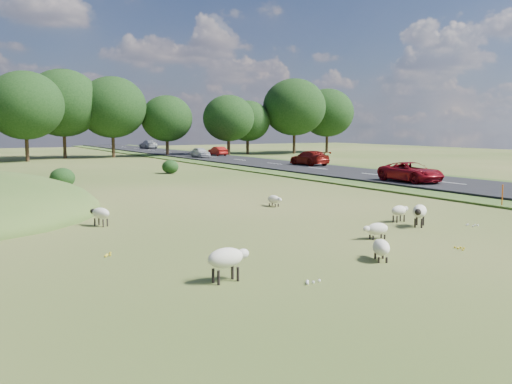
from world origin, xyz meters
TOP-DOWN VIEW (x-y plane):
  - ground at (0.00, 20.00)m, footprint 160.00×160.00m
  - road at (20.00, 30.00)m, footprint 8.00×150.00m
  - treeline at (-1.06, 55.44)m, footprint 96.28×14.66m
  - shrubs at (-4.13, 25.46)m, footprint 21.77×11.68m
  - marker_post at (14.06, -0.87)m, footprint 0.06×0.06m
  - sheep_0 at (6.10, -1.69)m, footprint 1.05×0.56m
  - sheep_1 at (2.62, -4.16)m, footprint 1.09×0.57m
  - sheep_2 at (3.81, 5.25)m, footprint 0.57×1.06m
  - sheep_3 at (0.41, -6.88)m, footprint 0.93×1.20m
  - sheep_4 at (5.99, -3.00)m, footprint 1.27×1.12m
  - sheep_5 at (-5.73, 3.75)m, footprint 0.83×1.14m
  - sheep_6 at (-4.94, -6.71)m, footprint 1.35×0.71m
  - car_1 at (18.10, 47.34)m, footprint 1.53×3.80m
  - car_2 at (21.90, 79.04)m, footprint 2.13×5.23m
  - car_4 at (21.90, 50.07)m, footprint 1.29×3.71m
  - car_5 at (21.90, 28.16)m, footprint 2.08×5.12m
  - car_6 at (18.10, 9.84)m, footprint 2.34×5.07m

SIDE VIEW (x-z plane):
  - ground at x=0.00m, z-range 0.00..0.00m
  - road at x=20.00m, z-range 0.00..0.25m
  - sheep_2 at x=3.81m, z-range 0.08..0.67m
  - sheep_1 at x=2.62m, z-range 0.08..0.70m
  - sheep_3 at x=0.41m, z-range 0.09..0.77m
  - sheep_0 at x=6.10m, z-range 0.15..0.89m
  - sheep_5 at x=-5.73m, z-range 0.16..0.95m
  - marker_post at x=14.06m, z-range 0.00..1.20m
  - shrubs at x=-4.13m, z-range -0.04..1.35m
  - sheep_4 at x=5.99m, z-range 0.19..1.12m
  - sheep_6 at x=-4.94m, z-range 0.19..1.14m
  - car_4 at x=21.90m, z-range 0.25..1.47m
  - car_1 at x=18.10m, z-range 0.25..1.54m
  - car_6 at x=18.10m, z-range 0.25..1.66m
  - car_5 at x=21.90m, z-range 0.25..1.74m
  - car_2 at x=21.90m, z-range 0.25..1.77m
  - treeline at x=-1.06m, z-range 0.72..12.41m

